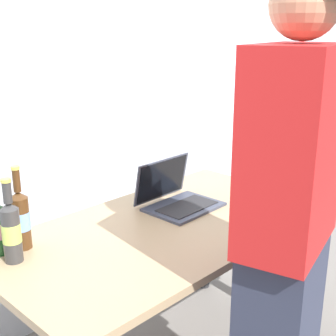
{
  "coord_description": "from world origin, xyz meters",
  "views": [
    {
      "loc": [
        -1.28,
        -1.26,
        1.54
      ],
      "look_at": [
        0.02,
        0.0,
        0.99
      ],
      "focal_mm": 48.99,
      "sensor_mm": 36.0,
      "label": 1
    }
  ],
  "objects_px": {
    "laptop": "(176,196)",
    "person_figure": "(285,246)",
    "beer_bottle_amber": "(20,218)",
    "beer_bottle_brown": "(11,230)"
  },
  "relations": [
    {
      "from": "beer_bottle_brown",
      "to": "beer_bottle_amber",
      "type": "height_order",
      "value": "beer_bottle_amber"
    },
    {
      "from": "beer_bottle_brown",
      "to": "laptop",
      "type": "bearing_deg",
      "value": -3.49
    },
    {
      "from": "beer_bottle_brown",
      "to": "person_figure",
      "type": "distance_m",
      "value": 0.94
    },
    {
      "from": "laptop",
      "to": "person_figure",
      "type": "relative_size",
      "value": 0.2
    },
    {
      "from": "laptop",
      "to": "beer_bottle_brown",
      "type": "height_order",
      "value": "beer_bottle_brown"
    },
    {
      "from": "laptop",
      "to": "beer_bottle_amber",
      "type": "height_order",
      "value": "beer_bottle_amber"
    },
    {
      "from": "beer_bottle_brown",
      "to": "beer_bottle_amber",
      "type": "bearing_deg",
      "value": 44.39
    },
    {
      "from": "laptop",
      "to": "person_figure",
      "type": "bearing_deg",
      "value": -110.25
    },
    {
      "from": "laptop",
      "to": "beer_bottle_amber",
      "type": "distance_m",
      "value": 0.74
    },
    {
      "from": "beer_bottle_brown",
      "to": "person_figure",
      "type": "height_order",
      "value": "person_figure"
    }
  ]
}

